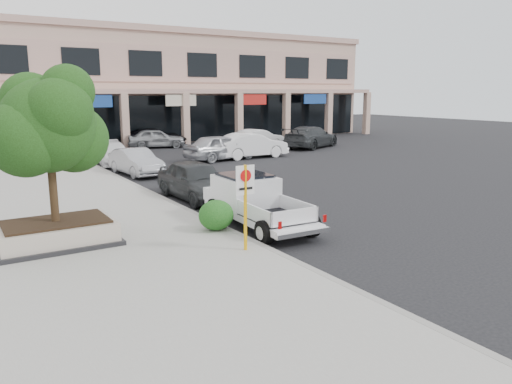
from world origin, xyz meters
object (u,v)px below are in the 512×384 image
(no_parking_sign, at_px, (245,196))
(curb_car_a, at_px, (196,180))
(curb_car_b, at_px, (136,162))
(lot_car_c, at_px, (311,137))
(lot_car_d, at_px, (155,137))
(planter_tree, at_px, (52,126))
(lot_car_a, at_px, (221,147))
(pickup_truck, at_px, (259,203))
(curb_car_d, at_px, (92,143))
(lot_car_b, at_px, (251,145))
(curb_car_c, at_px, (112,153))
(planter, at_px, (57,233))
(lot_car_e, at_px, (156,138))
(lot_car_f, at_px, (258,139))

(no_parking_sign, xyz_separation_m, curb_car_a, (1.93, 7.13, -0.84))
(curb_car_b, bearing_deg, lot_car_c, 13.26)
(curb_car_a, height_order, lot_car_d, curb_car_a)
(planter_tree, relative_size, lot_car_a, 0.83)
(lot_car_c, xyz_separation_m, lot_car_d, (-9.89, 7.47, -0.13))
(planter_tree, relative_size, curb_car_b, 0.96)
(pickup_truck, height_order, curb_car_d, curb_car_d)
(curb_car_a, bearing_deg, lot_car_b, 47.82)
(curb_car_b, xyz_separation_m, lot_car_d, (5.82, 12.71, 0.02))
(curb_car_c, bearing_deg, pickup_truck, -84.94)
(no_parking_sign, distance_m, curb_car_d, 23.89)
(no_parking_sign, relative_size, lot_car_d, 0.45)
(lot_car_a, bearing_deg, lot_car_b, -98.56)
(curb_car_a, distance_m, lot_car_b, 13.03)
(pickup_truck, bearing_deg, curb_car_d, 91.88)
(planter, relative_size, lot_car_a, 0.66)
(curb_car_c, relative_size, lot_car_a, 0.95)
(no_parking_sign, relative_size, lot_car_a, 0.48)
(planter, xyz_separation_m, curb_car_a, (6.12, 3.94, 0.31))
(lot_car_b, bearing_deg, curb_car_b, 106.68)
(lot_car_b, bearing_deg, planter_tree, 132.72)
(curb_car_a, distance_m, curb_car_b, 7.16)
(lot_car_e, bearing_deg, no_parking_sign, 179.60)
(lot_car_c, xyz_separation_m, lot_car_e, (-10.21, 6.23, -0.09))
(lot_car_b, relative_size, lot_car_d, 0.98)
(pickup_truck, xyz_separation_m, lot_car_b, (8.69, 14.75, 0.01))
(no_parking_sign, height_order, curb_car_a, no_parking_sign)
(pickup_truck, distance_m, curb_car_b, 12.10)
(curb_car_a, bearing_deg, lot_car_d, 72.94)
(curb_car_a, distance_m, lot_car_c, 19.92)
(planter, bearing_deg, pickup_truck, -9.45)
(planter, bearing_deg, lot_car_d, 63.58)
(no_parking_sign, bearing_deg, lot_car_a, 64.04)
(curb_car_a, xyz_separation_m, lot_car_d, (5.71, 19.86, -0.08))
(lot_car_c, bearing_deg, lot_car_b, 85.22)
(curb_car_c, distance_m, lot_car_b, 8.82)
(curb_car_d, relative_size, lot_car_b, 1.21)
(curb_car_d, xyz_separation_m, lot_car_b, (8.56, -6.86, -0.02))
(planter, height_order, no_parking_sign, no_parking_sign)
(pickup_truck, bearing_deg, no_parking_sign, -127.39)
(lot_car_a, bearing_deg, no_parking_sign, 145.82)
(pickup_truck, relative_size, curb_car_c, 1.12)
(lot_car_e, height_order, lot_car_f, lot_car_e)
(lot_car_d, xyz_separation_m, lot_car_f, (6.15, -5.65, 0.03))
(lot_car_a, xyz_separation_m, lot_car_e, (-0.94, 8.79, -0.08))
(lot_car_a, height_order, lot_car_b, lot_car_a)
(lot_car_c, bearing_deg, lot_car_e, 33.68)
(lot_car_c, distance_m, lot_car_d, 12.40)
(planter, height_order, lot_car_f, lot_car_f)
(planter, relative_size, lot_car_d, 0.63)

